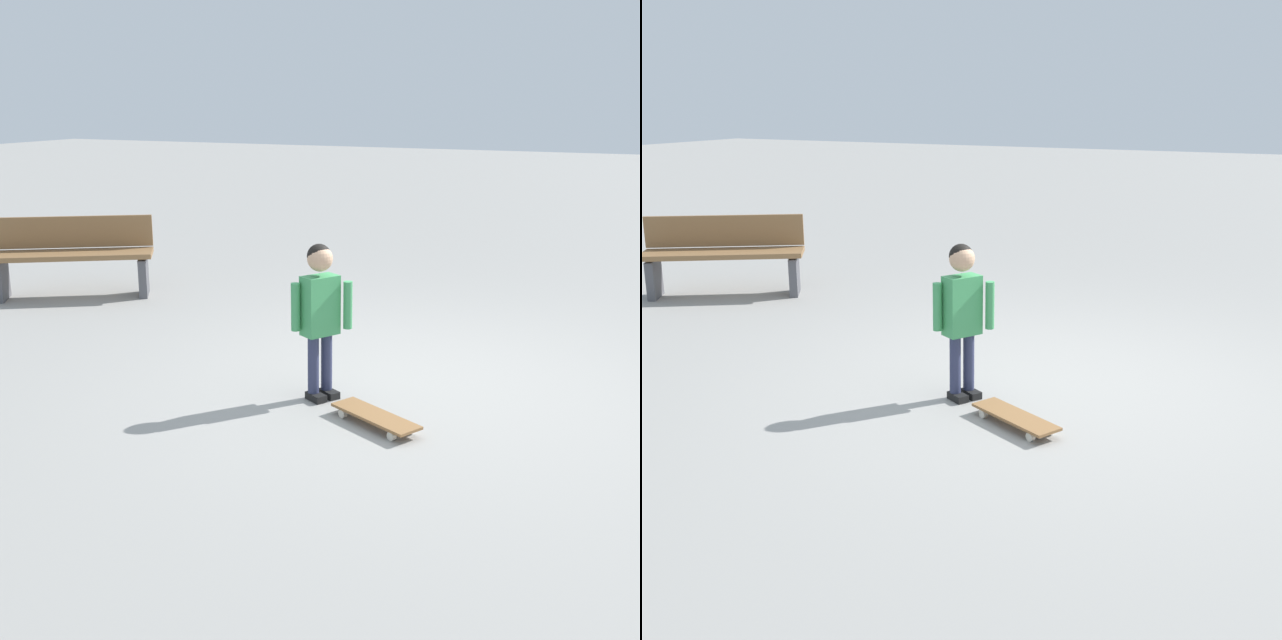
% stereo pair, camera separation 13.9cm
% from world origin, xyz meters
% --- Properties ---
extents(ground_plane, '(50.00, 50.00, 0.00)m').
position_xyz_m(ground_plane, '(0.00, 0.00, 0.00)').
color(ground_plane, gray).
extents(child_person, '(0.35, 0.28, 1.06)m').
position_xyz_m(child_person, '(0.48, 0.58, 0.66)').
color(child_person, '#2D3351').
rests_on(child_person, ground).
extents(skateboard, '(0.66, 0.46, 0.07)m').
position_xyz_m(skateboard, '(-0.03, 0.87, 0.06)').
color(skateboard, olive).
rests_on(skateboard, ground).
extents(street_bench, '(1.59, 1.23, 0.80)m').
position_xyz_m(street_bench, '(3.96, -0.97, 0.42)').
color(street_bench, brown).
rests_on(street_bench, ground).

